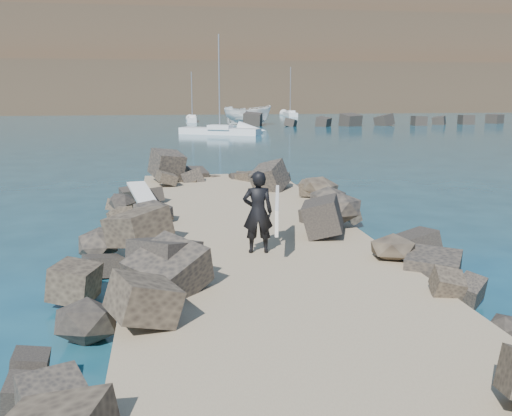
% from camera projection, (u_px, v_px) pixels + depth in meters
% --- Properties ---
extents(ground, '(800.00, 800.00, 0.00)m').
position_uv_depth(ground, '(250.00, 256.00, 15.02)').
color(ground, '#0F384C').
rests_on(ground, ground).
extents(jetty, '(6.00, 26.00, 0.60)m').
position_uv_depth(jetty, '(263.00, 268.00, 13.03)').
color(jetty, '#8C7759').
rests_on(jetty, ground).
extents(riprap_left, '(2.60, 22.00, 1.00)m').
position_uv_depth(riprap_left, '(134.00, 259.00, 13.01)').
color(riprap_left, black).
rests_on(riprap_left, ground).
extents(riprap_right, '(2.60, 22.00, 1.00)m').
position_uv_depth(riprap_right, '(376.00, 248.00, 13.93)').
color(riprap_right, black).
rests_on(riprap_right, ground).
extents(breakwater_secondary, '(52.00, 4.00, 1.20)m').
position_uv_depth(breakwater_secondary, '(454.00, 120.00, 73.57)').
color(breakwater_secondary, black).
rests_on(breakwater_secondary, ground).
extents(headland, '(360.00, 140.00, 32.00)m').
position_uv_depth(headland, '(202.00, 50.00, 168.01)').
color(headland, '#2D4919').
rests_on(headland, ground).
extents(surfboard_resting, '(1.11, 2.36, 0.08)m').
position_uv_depth(surfboard_resting, '(144.00, 200.00, 17.28)').
color(surfboard_resting, silver).
rests_on(surfboard_resting, riprap_left).
extents(boat_imported, '(6.76, 5.12, 2.46)m').
position_uv_depth(boat_imported, '(247.00, 115.00, 72.62)').
color(boat_imported, silver).
rests_on(boat_imported, ground).
extents(surfer_with_board, '(1.10, 2.33, 1.90)m').
position_uv_depth(surfer_with_board, '(261.00, 212.00, 13.04)').
color(surfer_with_board, black).
rests_on(surfer_with_board, jetty).
extents(sailboat_d, '(1.89, 6.95, 8.32)m').
position_uv_depth(sailboat_d, '(290.00, 114.00, 96.95)').
color(sailboat_d, silver).
rests_on(sailboat_d, ground).
extents(sailboat_c, '(8.04, 5.46, 9.73)m').
position_uv_depth(sailboat_c, '(220.00, 131.00, 56.41)').
color(sailboat_c, silver).
rests_on(sailboat_c, ground).
extents(sailboat_f, '(4.26, 5.56, 7.14)m').
position_uv_depth(sailboat_f, '(369.00, 111.00, 112.57)').
color(sailboat_f, silver).
rests_on(sailboat_f, ground).
extents(sailboat_b, '(1.64, 5.71, 6.95)m').
position_uv_depth(sailboat_b, '(192.00, 119.00, 79.52)').
color(sailboat_b, silver).
rests_on(sailboat_b, ground).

